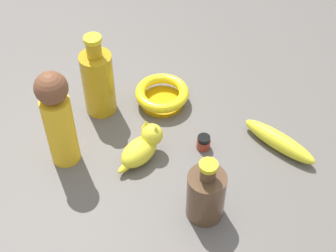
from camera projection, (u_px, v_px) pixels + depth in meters
ground at (168, 142)px, 1.22m from camera, size 2.00×2.00×0.00m
cat_figurine at (142, 146)px, 1.16m from camera, size 0.14×0.09×0.09m
bottle_short at (206, 194)px, 1.03m from camera, size 0.08×0.08×0.16m
nail_polish_jar at (204, 142)px, 1.19m from camera, size 0.03×0.03×0.04m
person_figure_adult at (58, 118)px, 1.09m from camera, size 0.09×0.09×0.26m
bowl at (162, 95)px, 1.29m from camera, size 0.14×0.14×0.05m
bottle_tall at (98, 81)px, 1.23m from camera, size 0.08×0.08×0.23m
banana at (279, 141)px, 1.19m from camera, size 0.09×0.20×0.04m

